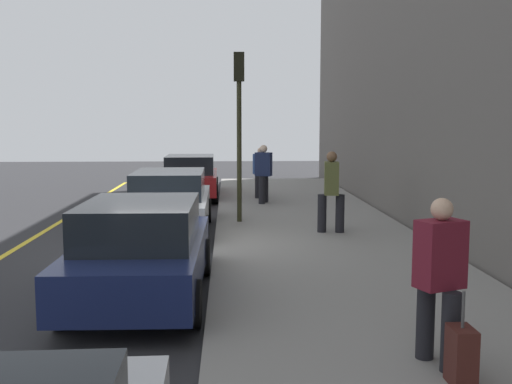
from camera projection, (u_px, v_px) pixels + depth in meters
ground_plane at (167, 249)px, 12.73m from camera, size 56.00×56.00×0.00m
sidewalk at (322, 244)px, 12.87m from camera, size 28.00×4.60×0.15m
lane_stripe_centre at (13, 250)px, 12.58m from camera, size 28.00×0.14×0.01m
parked_car_navy at (142, 250)px, 9.05m from camera, size 4.39×1.94×1.51m
parked_car_white at (170, 202)px, 14.43m from camera, size 4.58×1.93×1.51m
parked_car_red at (190, 177)px, 20.85m from camera, size 4.25×1.95×1.51m
pedestrian_blue_coat at (261, 171)px, 19.99m from camera, size 0.49×0.53×1.67m
pedestrian_navy_coat at (264, 172)px, 18.66m from camera, size 0.57×0.56×1.80m
pedestrian_olive_coat at (331, 189)px, 13.71m from camera, size 0.54×0.61×1.86m
pedestrian_burgundy_coat at (439, 277)px, 6.20m from camera, size 0.55×0.55×1.76m
traffic_light_pole at (239, 108)px, 14.98m from camera, size 0.35×0.26×4.21m
rolling_suitcase at (461, 356)px, 5.79m from camera, size 0.34×0.22×0.93m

